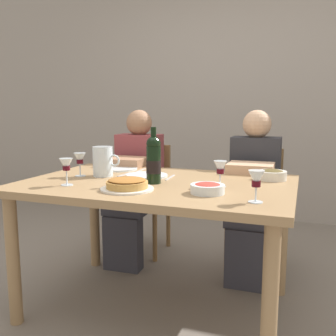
{
  "coord_description": "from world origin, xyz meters",
  "views": [
    {
      "loc": [
        0.77,
        -1.95,
        1.16
      ],
      "look_at": [
        0.07,
        -0.02,
        0.84
      ],
      "focal_mm": 40.47,
      "sensor_mm": 36.0,
      "label": 1
    }
  ],
  "objects_px": {
    "salad_bowl": "(207,188)",
    "chair_right": "(256,199)",
    "dining_table": "(157,197)",
    "wine_glass_right_diner": "(256,180)",
    "wine_glass_centre": "(80,160)",
    "olive_bowl": "(272,174)",
    "dinner_plate_left_setting": "(147,175)",
    "wine_bottle": "(154,160)",
    "diner_left": "(134,181)",
    "dinner_plate_right_setting": "(120,169)",
    "wine_glass_spare": "(66,166)",
    "diner_right": "(253,189)",
    "wine_glass_left_diner": "(220,169)",
    "water_pitcher": "(103,163)",
    "chair_left": "(146,190)",
    "baked_tart": "(127,184)"
  },
  "relations": [
    {
      "from": "salad_bowl",
      "to": "chair_right",
      "type": "xyz_separation_m",
      "value": [
        0.11,
        1.1,
        -0.29
      ]
    },
    {
      "from": "dining_table",
      "to": "wine_glass_right_diner",
      "type": "height_order",
      "value": "wine_glass_right_diner"
    },
    {
      "from": "wine_glass_centre",
      "to": "olive_bowl",
      "type": "bearing_deg",
      "value": 14.06
    },
    {
      "from": "dinner_plate_left_setting",
      "to": "wine_bottle",
      "type": "bearing_deg",
      "value": -56.24
    },
    {
      "from": "wine_glass_centre",
      "to": "diner_left",
      "type": "xyz_separation_m",
      "value": [
        0.06,
        0.64,
        -0.25
      ]
    },
    {
      "from": "wine_glass_right_diner",
      "to": "dinner_plate_right_setting",
      "type": "bearing_deg",
      "value": 147.7
    },
    {
      "from": "wine_glass_centre",
      "to": "wine_glass_spare",
      "type": "relative_size",
      "value": 0.98
    },
    {
      "from": "salad_bowl",
      "to": "dinner_plate_right_setting",
      "type": "relative_size",
      "value": 0.71
    },
    {
      "from": "diner_left",
      "to": "dinner_plate_left_setting",
      "type": "bearing_deg",
      "value": 120.3
    },
    {
      "from": "wine_glass_spare",
      "to": "diner_right",
      "type": "height_order",
      "value": "diner_right"
    },
    {
      "from": "wine_glass_left_diner",
      "to": "water_pitcher",
      "type": "bearing_deg",
      "value": 174.24
    },
    {
      "from": "olive_bowl",
      "to": "water_pitcher",
      "type": "bearing_deg",
      "value": -167.11
    },
    {
      "from": "wine_glass_right_diner",
      "to": "chair_left",
      "type": "height_order",
      "value": "wine_glass_right_diner"
    },
    {
      "from": "dinner_plate_right_setting",
      "to": "chair_left",
      "type": "relative_size",
      "value": 0.27
    },
    {
      "from": "wine_bottle",
      "to": "wine_glass_right_diner",
      "type": "height_order",
      "value": "wine_bottle"
    },
    {
      "from": "water_pitcher",
      "to": "dinner_plate_right_setting",
      "type": "height_order",
      "value": "water_pitcher"
    },
    {
      "from": "dining_table",
      "to": "chair_right",
      "type": "height_order",
      "value": "chair_right"
    },
    {
      "from": "salad_bowl",
      "to": "diner_right",
      "type": "distance_m",
      "value": 0.88
    },
    {
      "from": "salad_bowl",
      "to": "wine_glass_spare",
      "type": "xyz_separation_m",
      "value": [
        -0.76,
        -0.06,
        0.08
      ]
    },
    {
      "from": "wine_glass_right_diner",
      "to": "dinner_plate_left_setting",
      "type": "relative_size",
      "value": 0.57
    },
    {
      "from": "wine_glass_centre",
      "to": "water_pitcher",
      "type": "bearing_deg",
      "value": 22.51
    },
    {
      "from": "olive_bowl",
      "to": "wine_glass_spare",
      "type": "height_order",
      "value": "wine_glass_spare"
    },
    {
      "from": "dinner_plate_right_setting",
      "to": "olive_bowl",
      "type": "bearing_deg",
      "value": -2.12
    },
    {
      "from": "dinner_plate_right_setting",
      "to": "diner_right",
      "type": "bearing_deg",
      "value": 22.12
    },
    {
      "from": "diner_right",
      "to": "dinner_plate_right_setting",
      "type": "bearing_deg",
      "value": 21.53
    },
    {
      "from": "baked_tart",
      "to": "water_pitcher",
      "type": "bearing_deg",
      "value": 135.19
    },
    {
      "from": "dining_table",
      "to": "chair_left",
      "type": "xyz_separation_m",
      "value": [
        -0.45,
        0.88,
        -0.17
      ]
    },
    {
      "from": "dining_table",
      "to": "salad_bowl",
      "type": "distance_m",
      "value": 0.41
    },
    {
      "from": "wine_glass_left_diner",
      "to": "chair_right",
      "type": "xyz_separation_m",
      "value": [
        0.09,
        0.92,
        -0.36
      ]
    },
    {
      "from": "dining_table",
      "to": "olive_bowl",
      "type": "relative_size",
      "value": 9.02
    },
    {
      "from": "wine_bottle",
      "to": "chair_left",
      "type": "relative_size",
      "value": 0.36
    },
    {
      "from": "water_pitcher",
      "to": "dinner_plate_left_setting",
      "type": "bearing_deg",
      "value": 17.52
    },
    {
      "from": "olive_bowl",
      "to": "chair_left",
      "type": "relative_size",
      "value": 0.19
    },
    {
      "from": "dinner_plate_left_setting",
      "to": "diner_left",
      "type": "distance_m",
      "value": 0.62
    },
    {
      "from": "wine_glass_centre",
      "to": "dinner_plate_left_setting",
      "type": "xyz_separation_m",
      "value": [
        0.38,
        0.13,
        -0.1
      ]
    },
    {
      "from": "water_pitcher",
      "to": "olive_bowl",
      "type": "xyz_separation_m",
      "value": [
        0.98,
        0.22,
        -0.05
      ]
    },
    {
      "from": "dining_table",
      "to": "diner_left",
      "type": "bearing_deg",
      "value": 124.66
    },
    {
      "from": "dinner_plate_left_setting",
      "to": "chair_right",
      "type": "relative_size",
      "value": 0.29
    },
    {
      "from": "dinner_plate_left_setting",
      "to": "dinner_plate_right_setting",
      "type": "xyz_separation_m",
      "value": [
        -0.28,
        0.18,
        0.0
      ]
    },
    {
      "from": "diner_left",
      "to": "baked_tart",
      "type": "bearing_deg",
      "value": 110.82
    },
    {
      "from": "dining_table",
      "to": "wine_glass_centre",
      "type": "bearing_deg",
      "value": -179.95
    },
    {
      "from": "dining_table",
      "to": "wine_glass_right_diner",
      "type": "xyz_separation_m",
      "value": [
        0.58,
        -0.3,
        0.19
      ]
    },
    {
      "from": "salad_bowl",
      "to": "chair_right",
      "type": "height_order",
      "value": "chair_right"
    },
    {
      "from": "wine_bottle",
      "to": "wine_glass_right_diner",
      "type": "xyz_separation_m",
      "value": [
        0.58,
        -0.25,
        -0.03
      ]
    },
    {
      "from": "dinner_plate_right_setting",
      "to": "diner_left",
      "type": "relative_size",
      "value": 0.2
    },
    {
      "from": "baked_tart",
      "to": "wine_glass_spare",
      "type": "bearing_deg",
      "value": -178.93
    },
    {
      "from": "chair_left",
      "to": "salad_bowl",
      "type": "bearing_deg",
      "value": 124.08
    },
    {
      "from": "dinner_plate_left_setting",
      "to": "dinner_plate_right_setting",
      "type": "bearing_deg",
      "value": 146.74
    },
    {
      "from": "wine_glass_right_diner",
      "to": "dining_table",
      "type": "bearing_deg",
      "value": 152.42
    },
    {
      "from": "salad_bowl",
      "to": "wine_glass_left_diner",
      "type": "height_order",
      "value": "wine_glass_left_diner"
    }
  ]
}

